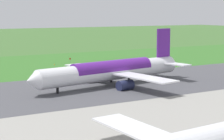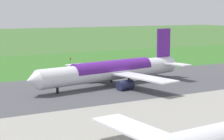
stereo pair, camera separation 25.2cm
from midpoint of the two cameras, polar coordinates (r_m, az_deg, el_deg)
The scene contains 6 objects.
ground_plane at distance 111.87m, azimuth -2.08°, elevation -2.45°, with size 800.00×800.00×0.00m, color #3D662D.
runway_asphalt at distance 111.86m, azimuth -2.08°, elevation -2.43°, with size 600.00×40.74×0.06m, color #47474C.
grass_verge_foreground at distance 156.86m, azimuth -10.45°, elevation 0.55°, with size 600.00×80.00×0.04m, color #346B27.
airliner_main at distance 113.50m, azimuth 0.08°, elevation -0.06°, with size 53.97×44.38×15.88m.
no_stopping_sign at distance 161.92m, azimuth -6.10°, elevation 1.39°, with size 0.60×0.10×2.40m.
traffic_cone_orange at distance 158.96m, azimuth -8.34°, elevation 0.80°, with size 0.40×0.40×0.55m, color orange.
Camera 1 is at (50.73, 97.46, 21.01)m, focal length 63.42 mm.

